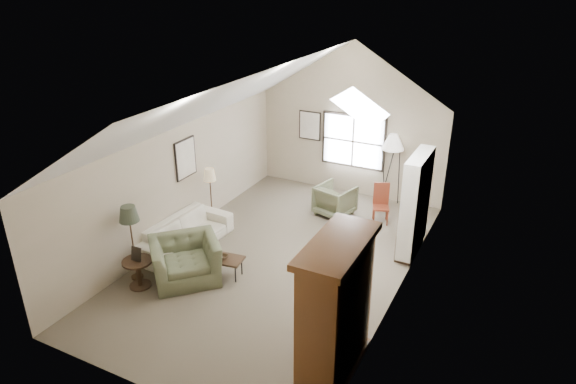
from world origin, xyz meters
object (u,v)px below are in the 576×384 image
at_px(armchair_near, 185,260).
at_px(coffee_table, 224,266).
at_px(armchair_far, 335,200).
at_px(side_chair, 381,204).
at_px(armoire, 335,309).
at_px(side_table, 139,273).
at_px(sofa, 186,234).

bearing_deg(armchair_near, coffee_table, -10.26).
bearing_deg(coffee_table, armchair_far, 75.24).
height_order(coffee_table, side_chair, side_chair).
xyz_separation_m(armchair_far, coffee_table, (-0.93, -3.52, -0.18)).
xyz_separation_m(armoire, side_table, (-4.12, 0.37, -0.82)).
bearing_deg(armchair_near, sofa, 81.03).
distance_m(sofa, coffee_table, 1.45).
height_order(sofa, coffee_table, sofa).
bearing_deg(side_chair, side_table, -146.19).
xyz_separation_m(armchair_near, side_table, (-0.63, -0.62, -0.13)).
bearing_deg(coffee_table, side_table, -139.75).
bearing_deg(armoire, side_table, 174.86).
distance_m(sofa, armchair_near, 1.23).
relative_size(armchair_near, armchair_far, 1.51).
height_order(armoire, side_chair, armoire).
bearing_deg(sofa, armchair_near, -140.28).
height_order(armchair_near, coffee_table, armchair_near).
bearing_deg(armchair_far, side_table, 78.94).
xyz_separation_m(armoire, sofa, (-4.22, 1.97, -0.77)).
xyz_separation_m(armoire, armchair_far, (-1.97, 4.93, -0.72)).
height_order(armchair_far, side_table, armchair_far).
height_order(sofa, armchair_near, armchair_near).
bearing_deg(side_chair, armoire, -101.39).
xyz_separation_m(coffee_table, side_table, (-1.23, -1.04, 0.08)).
relative_size(armoire, sofa, 0.97).
bearing_deg(coffee_table, side_chair, 60.25).
bearing_deg(coffee_table, armchair_near, -144.61).
distance_m(armchair_near, coffee_table, 0.76).
distance_m(sofa, armchair_far, 3.72).
distance_m(armchair_near, side_table, 0.89).
relative_size(armoire, armchair_near, 1.73).
relative_size(armchair_far, side_table, 1.48).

